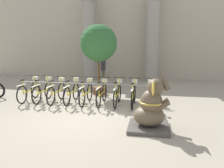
{
  "coord_description": "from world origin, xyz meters",
  "views": [
    {
      "loc": [
        1.98,
        -6.08,
        2.24
      ],
      "look_at": [
        0.74,
        0.7,
        1.0
      ],
      "focal_mm": 35.0,
      "sensor_mm": 36.0,
      "label": 1
    }
  ],
  "objects": [
    {
      "name": "bicycle_6",
      "position": [
        0.75,
        1.84,
        0.41
      ],
      "size": [
        0.48,
        1.7,
        0.99
      ],
      "color": "black",
      "rests_on": "ground_plane"
    },
    {
      "name": "bicycle_1",
      "position": [
        -2.27,
        1.85,
        0.41
      ],
      "size": [
        0.48,
        1.7,
        0.99
      ],
      "color": "black",
      "rests_on": "ground_plane"
    },
    {
      "name": "elephant_statue",
      "position": [
        1.99,
        -0.39,
        0.55
      ],
      "size": [
        1.08,
        1.08,
        1.62
      ],
      "color": "#4C4742",
      "rests_on": "ground_plane"
    },
    {
      "name": "column_left",
      "position": [
        -1.98,
        7.6,
        2.62
      ],
      "size": [
        1.0,
        1.0,
        5.16
      ],
      "color": "gray",
      "rests_on": "ground_plane"
    },
    {
      "name": "building_facade",
      "position": [
        0.0,
        8.6,
        3.0
      ],
      "size": [
        20.0,
        0.2,
        6.0
      ],
      "color": "#B2A893",
      "rests_on": "ground_plane"
    },
    {
      "name": "ground_plane",
      "position": [
        0.0,
        0.0,
        0.0
      ],
      "size": [
        60.0,
        60.0,
        0.0
      ],
      "primitive_type": "plane",
      "color": "#9E937F"
    },
    {
      "name": "bicycle_2",
      "position": [
        -1.67,
        1.8,
        0.41
      ],
      "size": [
        0.48,
        1.7,
        0.99
      ],
      "color": "black",
      "rests_on": "ground_plane"
    },
    {
      "name": "bike_rack",
      "position": [
        -0.46,
        1.95,
        0.64
      ],
      "size": [
        5.43,
        0.05,
        0.77
      ],
      "color": "gray",
      "rests_on": "ground_plane"
    },
    {
      "name": "bicycle_0",
      "position": [
        -2.88,
        1.85,
        0.41
      ],
      "size": [
        0.48,
        1.7,
        0.99
      ],
      "color": "black",
      "rests_on": "ground_plane"
    },
    {
      "name": "bicycle_4",
      "position": [
        -0.46,
        1.8,
        0.41
      ],
      "size": [
        0.48,
        1.7,
        0.99
      ],
      "color": "black",
      "rests_on": "ground_plane"
    },
    {
      "name": "bicycle_3",
      "position": [
        -1.06,
        1.86,
        0.41
      ],
      "size": [
        0.48,
        1.7,
        0.99
      ],
      "color": "black",
      "rests_on": "ground_plane"
    },
    {
      "name": "column_right",
      "position": [
        1.98,
        7.6,
        2.62
      ],
      "size": [
        1.0,
        1.0,
        5.16
      ],
      "color": "gray",
      "rests_on": "ground_plane"
    },
    {
      "name": "person_pedestrian",
      "position": [
        -0.67,
        5.76,
        1.02
      ],
      "size": [
        0.23,
        0.47,
        1.7
      ],
      "color": "brown",
      "rests_on": "ground_plane"
    },
    {
      "name": "bicycle_7",
      "position": [
        1.35,
        1.81,
        0.41
      ],
      "size": [
        0.48,
        1.7,
        0.99
      ],
      "color": "black",
      "rests_on": "ground_plane"
    },
    {
      "name": "bicycle_8",
      "position": [
        1.96,
        1.8,
        0.41
      ],
      "size": [
        0.48,
        1.7,
        0.99
      ],
      "color": "black",
      "rests_on": "ground_plane"
    },
    {
      "name": "bicycle_5",
      "position": [
        0.14,
        1.83,
        0.41
      ],
      "size": [
        0.48,
        1.7,
        0.99
      ],
      "color": "black",
      "rests_on": "ground_plane"
    },
    {
      "name": "potted_tree",
      "position": [
        -0.36,
        3.49,
        2.25
      ],
      "size": [
        1.64,
        1.64,
        3.13
      ],
      "color": "brown",
      "rests_on": "ground_plane"
    }
  ]
}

